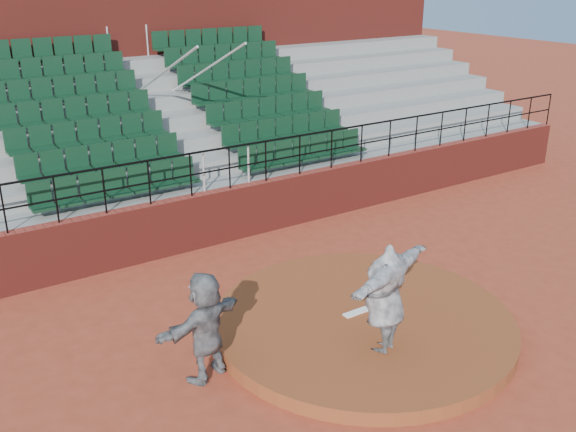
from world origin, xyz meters
name	(u,v)px	position (x,y,z in m)	size (l,w,h in m)	color
ground	(362,328)	(0.00, 0.00, 0.00)	(90.00, 90.00, 0.00)	#983822
pitchers_mound	(363,322)	(0.00, 0.00, 0.12)	(5.50, 5.50, 0.25)	brown
pitching_rubber	(358,312)	(0.00, 0.15, 0.27)	(0.60, 0.15, 0.03)	white
boundary_wall	(231,214)	(0.00, 5.00, 0.65)	(24.00, 0.30, 1.30)	maroon
wall_railing	(229,159)	(0.00, 5.00, 2.03)	(24.04, 0.05, 1.03)	black
seating_deck	(168,148)	(0.00, 8.64, 1.45)	(24.00, 5.97, 4.63)	gray
press_box_facade	(113,56)	(0.00, 12.60, 3.55)	(24.00, 3.00, 7.10)	maroon
pitcher	(385,298)	(-0.43, -1.01, 1.21)	(2.35, 0.64, 1.91)	black
fielder	(206,326)	(-3.05, 0.24, 0.92)	(1.71, 0.55, 1.85)	black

